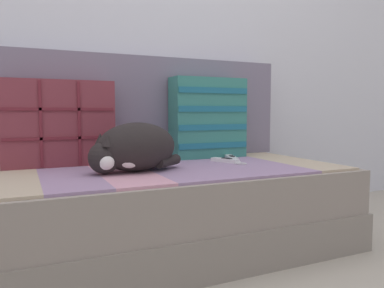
# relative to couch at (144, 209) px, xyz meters

# --- Properties ---
(ground_plane) EXTENTS (14.00, 14.00, 0.00)m
(ground_plane) POSITION_rel_couch_xyz_m (0.00, -0.12, -0.18)
(ground_plane) COLOR #A89E8E
(couch) EXTENTS (1.78, 0.85, 0.36)m
(couch) POSITION_rel_couch_xyz_m (0.00, 0.00, 0.00)
(couch) COLOR gray
(couch) RESTS_ON ground_plane
(sofa_backrest) EXTENTS (1.74, 0.14, 0.52)m
(sofa_backrest) POSITION_rel_couch_xyz_m (0.00, 0.36, 0.44)
(sofa_backrest) COLOR slate
(sofa_backrest) RESTS_ON couch
(throw_pillow_quilted) EXTENTS (0.47, 0.14, 0.37)m
(throw_pillow_quilted) POSITION_rel_couch_xyz_m (-0.32, 0.21, 0.37)
(throw_pillow_quilted) COLOR brown
(throw_pillow_quilted) RESTS_ON couch
(throw_pillow_striped) EXTENTS (0.39, 0.14, 0.41)m
(throw_pillow_striped) POSITION_rel_couch_xyz_m (0.42, 0.21, 0.39)
(throw_pillow_striped) COLOR #337A70
(throw_pillow_striped) RESTS_ON couch
(sleeping_cat) EXTENTS (0.40, 0.27, 0.20)m
(sleeping_cat) POSITION_rel_couch_xyz_m (-0.07, -0.09, 0.28)
(sleeping_cat) COLOR black
(sleeping_cat) RESTS_ON couch
(game_remote_near) EXTENTS (0.10, 0.21, 0.02)m
(game_remote_near) POSITION_rel_couch_xyz_m (0.48, 0.06, 0.19)
(game_remote_near) COLOR white
(game_remote_near) RESTS_ON couch
(game_remote_far) EXTENTS (0.11, 0.19, 0.02)m
(game_remote_far) POSITION_rel_couch_xyz_m (0.41, -0.01, 0.19)
(game_remote_far) COLOR white
(game_remote_far) RESTS_ON couch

